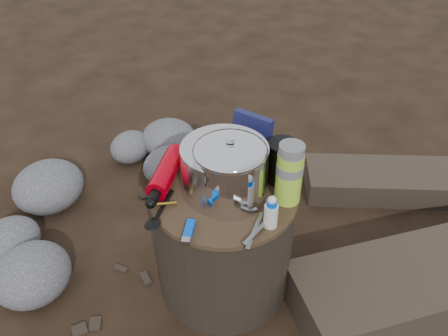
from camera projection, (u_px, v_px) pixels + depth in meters
The scene contains 14 objects.
ground at pixel (224, 281), 1.59m from camera, with size 60.00×60.00×0.00m, color black.
stump at pixel (224, 240), 1.47m from camera, with size 0.42×0.42×0.39m, color black.
rock_ring at pixel (98, 182), 1.85m from camera, with size 0.45×0.99×0.20m, color #545359, non-canonical shape.
foil_windscreen at pixel (224, 169), 1.32m from camera, with size 0.24×0.24×0.15m, color silver.
camping_pot at pixel (230, 171), 1.27m from camera, with size 0.20×0.20×0.20m, color silver.
fuel_bottle at pixel (166, 172), 1.38m from camera, with size 0.06×0.26×0.06m, color #C40011, non-canonical shape.
thermos at pixel (289, 174), 1.27m from camera, with size 0.07×0.07×0.18m, color #A5D834.
travel_mug at pixel (282, 162), 1.36m from camera, with size 0.09×0.09×0.13m, color black.
stuff_sack at pixel (217, 144), 1.46m from camera, with size 0.14×0.11×0.09m, color gold.
food_pouch at pixel (251, 139), 1.43m from camera, with size 0.13×0.03×0.16m, color #151846.
lighter at pixel (189, 229), 1.22m from camera, with size 0.02×0.09×0.02m, color #004FF2.
pot_grabber at pixel (255, 229), 1.22m from camera, with size 0.04×0.14×0.01m, color #9F9FA4, non-canonical shape.
spork at pixel (163, 206), 1.30m from camera, with size 0.03×0.16×0.01m, color black, non-canonical shape.
squeeze_bottle at pixel (271, 213), 1.22m from camera, with size 0.04×0.04×0.09m, color silver.
Camera 1 is at (0.49, -0.90, 1.27)m, focal length 37.66 mm.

